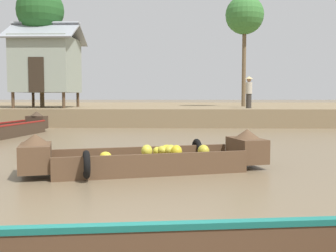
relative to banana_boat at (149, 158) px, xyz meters
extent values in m
plane|color=#726047|center=(0.07, 4.77, -0.28)|extent=(300.00, 300.00, 0.00)
cube|color=#7F6B4C|center=(0.07, 21.34, 0.17)|extent=(160.00, 20.00, 0.91)
cube|color=brown|center=(-0.02, -0.01, -0.22)|extent=(4.02, 2.24, 0.12)
cube|color=brown|center=(-0.18, 0.53, 0.00)|extent=(3.70, 1.16, 0.32)
cube|color=brown|center=(0.14, -0.56, 0.00)|extent=(3.70, 1.16, 0.32)
cube|color=brown|center=(2.10, 0.61, 0.09)|extent=(0.84, 1.15, 0.51)
cone|color=brown|center=(2.10, 0.61, 0.45)|extent=(0.69, 0.69, 0.20)
cube|color=brown|center=(-2.14, -0.63, 0.09)|extent=(0.84, 1.15, 0.51)
cone|color=brown|center=(-2.14, -0.63, 0.45)|extent=(0.69, 0.69, 0.20)
cube|color=brown|center=(-0.80, -0.24, 0.01)|extent=(0.50, 1.10, 0.05)
torus|color=black|center=(1.02, 1.01, 0.03)|extent=(0.26, 0.53, 0.52)
torus|color=black|center=(-1.06, -1.03, 0.03)|extent=(0.26, 0.53, 0.52)
ellipsoid|color=gold|center=(0.43, 0.20, 0.14)|extent=(0.35, 0.39, 0.22)
ellipsoid|color=yellow|center=(0.56, 0.09, 0.12)|extent=(0.27, 0.31, 0.27)
ellipsoid|color=yellow|center=(0.16, 0.26, 0.10)|extent=(0.25, 0.28, 0.19)
ellipsoid|color=yellow|center=(-0.05, -0.01, 0.14)|extent=(0.24, 0.27, 0.26)
ellipsoid|color=gold|center=(1.15, 0.50, 0.08)|extent=(0.34, 0.37, 0.27)
ellipsoid|color=yellow|center=(-0.89, -0.05, 0.04)|extent=(0.35, 0.35, 0.18)
ellipsoid|color=gold|center=(0.26, 0.19, 0.13)|extent=(0.29, 0.32, 0.19)
ellipsoid|color=yellow|center=(0.36, 0.24, 0.13)|extent=(0.37, 0.31, 0.23)
cube|color=#196B60|center=(-0.08, -5.36, 0.28)|extent=(5.44, 0.79, 0.05)
cube|color=#3D2D21|center=(-5.96, 7.06, -0.22)|extent=(1.51, 4.34, 0.12)
cube|color=#3D2D21|center=(-5.50, 7.00, 0.01)|extent=(0.61, 4.22, 0.35)
cube|color=maroon|center=(-5.50, 7.00, 0.21)|extent=(0.62, 4.23, 0.05)
cube|color=#3D2D21|center=(-5.66, 9.41, 0.11)|extent=(0.90, 0.59, 0.56)
cone|color=#3D2D21|center=(-5.66, 9.41, 0.49)|extent=(0.63, 0.63, 0.20)
cube|color=#3D2D21|center=(-5.84, 7.96, 0.03)|extent=(0.91, 0.31, 0.05)
cylinder|color=#4C3826|center=(-8.10, 12.81, 1.04)|extent=(0.16, 0.16, 0.83)
cylinder|color=#4C3826|center=(-5.43, 12.81, 1.04)|extent=(0.16, 0.16, 0.83)
cylinder|color=#4C3826|center=(-8.10, 15.74, 1.04)|extent=(0.16, 0.16, 0.83)
cylinder|color=#4C3826|center=(-5.43, 15.74, 1.04)|extent=(0.16, 0.16, 0.83)
cube|color=gray|center=(-6.77, 14.28, 2.95)|extent=(3.07, 3.34, 2.99)
cube|color=#2D2319|center=(-6.77, 12.59, 2.36)|extent=(0.80, 0.04, 1.80)
cube|color=#9399A0|center=(-6.77, 13.44, 4.76)|extent=(3.77, 2.15, 1.11)
cube|color=#9399A0|center=(-6.77, 15.11, 4.76)|extent=(3.77, 2.15, 1.11)
cylinder|color=brown|center=(4.47, 16.73, 3.16)|extent=(0.24, 0.24, 5.08)
sphere|color=#387533|center=(4.47, 16.73, 6.10)|extent=(2.30, 2.30, 2.30)
cylinder|color=brown|center=(-7.19, 14.65, 3.12)|extent=(0.24, 0.24, 5.00)
sphere|color=#235623|center=(-7.19, 14.65, 6.02)|extent=(2.61, 2.61, 2.61)
cylinder|color=#332D28|center=(4.20, 13.18, 1.00)|extent=(0.28, 0.28, 0.75)
cylinder|color=#B7AD99|center=(4.20, 13.18, 1.67)|extent=(0.34, 0.34, 0.60)
sphere|color=#9E7556|center=(4.20, 13.18, 2.09)|extent=(0.22, 0.22, 0.22)
cone|color=tan|center=(4.20, 13.18, 2.21)|extent=(0.44, 0.44, 0.14)
camera|label=1|loc=(0.65, -8.34, 1.27)|focal=43.83mm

